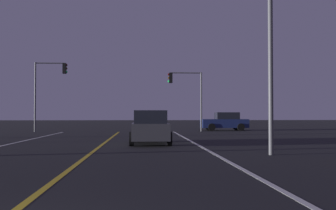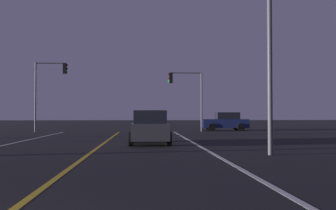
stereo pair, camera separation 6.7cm
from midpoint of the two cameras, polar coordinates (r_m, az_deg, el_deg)
name	(u,v)px [view 1 (the left image)]	position (r m, az deg, el deg)	size (l,w,h in m)	color
lane_edge_right	(211,152)	(15.79, 6.13, -6.81)	(0.16, 36.31, 0.01)	silver
lane_center_divider	(92,153)	(15.69, -11.19, -6.82)	(0.16, 36.31, 0.01)	gold
car_crossing_side	(225,122)	(37.06, 8.24, -2.42)	(4.30, 2.02, 1.70)	black
car_lead_same_lane	(150,128)	(19.94, -2.72, -3.33)	(2.02, 4.30, 1.70)	black
traffic_light_near_right	(185,87)	(34.43, 2.45, 2.58)	(3.02, 0.36, 5.21)	#4C4C51
traffic_light_near_left	(50,81)	(35.17, -16.88, 3.37)	(2.79, 0.36, 5.97)	#4C4C51
street_lamp_right_near	(255,7)	(15.35, 12.49, 13.71)	(2.58, 0.44, 8.69)	#4C4C51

